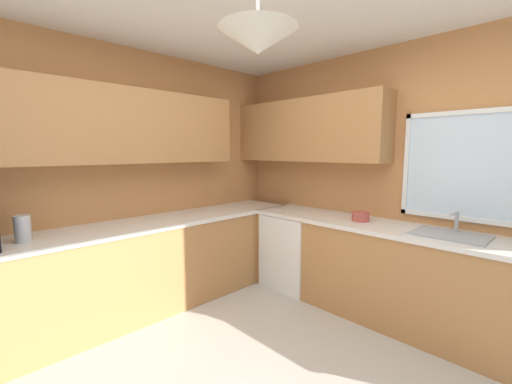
# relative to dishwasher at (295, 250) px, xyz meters

# --- Properties ---
(room_shell) EXTENTS (3.99, 3.95, 2.65)m
(room_shell) POSITION_rel_dishwasher_xyz_m (0.15, -1.00, 1.42)
(room_shell) COLOR #C6844C
(room_shell) RESTS_ON ground_plane
(counter_run_left) EXTENTS (0.65, 3.56, 0.89)m
(counter_run_left) POSITION_rel_dishwasher_xyz_m (-0.66, -1.57, 0.02)
(counter_run_left) COLOR #AD7542
(counter_run_left) RESTS_ON ground_plane
(counter_run_back) EXTENTS (3.08, 0.65, 0.89)m
(counter_run_back) POSITION_rel_dishwasher_xyz_m (1.18, 0.03, 0.02)
(counter_run_back) COLOR #AD7542
(counter_run_back) RESTS_ON ground_plane
(dishwasher) EXTENTS (0.60, 0.60, 0.84)m
(dishwasher) POSITION_rel_dishwasher_xyz_m (0.00, 0.00, 0.00)
(dishwasher) COLOR white
(dishwasher) RESTS_ON ground_plane
(kettle) EXTENTS (0.11, 0.11, 0.20)m
(kettle) POSITION_rel_dishwasher_xyz_m (-0.64, -2.47, 0.57)
(kettle) COLOR #B7B7BC
(kettle) RESTS_ON counter_run_left
(sink_assembly) EXTENTS (0.54, 0.40, 0.19)m
(sink_assembly) POSITION_rel_dishwasher_xyz_m (1.57, 0.04, 0.48)
(sink_assembly) COLOR #9EA0A5
(sink_assembly) RESTS_ON counter_run_back
(bowl) EXTENTS (0.17, 0.17, 0.09)m
(bowl) POSITION_rel_dishwasher_xyz_m (0.78, 0.03, 0.51)
(bowl) COLOR #B74C42
(bowl) RESTS_ON counter_run_back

